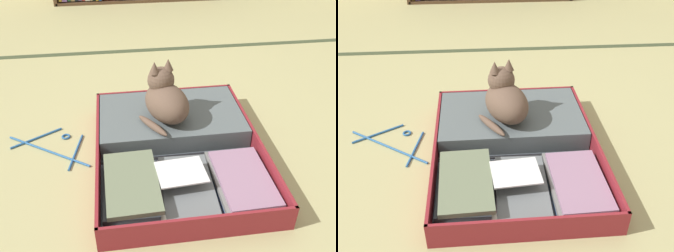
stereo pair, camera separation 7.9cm
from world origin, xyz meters
TOP-DOWN VIEW (x-y plane):
  - ground_plane at (0.00, 0.00)m, footprint 10.00×10.00m
  - tatami_border at (0.00, 1.09)m, footprint 4.80×0.05m
  - open_suitcase at (-0.03, -0.03)m, footprint 0.69×0.89m
  - black_cat at (-0.06, 0.09)m, footprint 0.26×0.32m
  - clothes_hanger at (-0.57, 0.07)m, footprint 0.38×0.32m

SIDE VIEW (x-z plane):
  - ground_plane at x=0.00m, z-range 0.00..0.00m
  - tatami_border at x=0.00m, z-range 0.00..0.00m
  - clothes_hanger at x=-0.57m, z-range 0.00..0.01m
  - open_suitcase at x=-0.03m, z-range -0.01..0.10m
  - black_cat at x=-0.06m, z-range 0.07..0.33m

